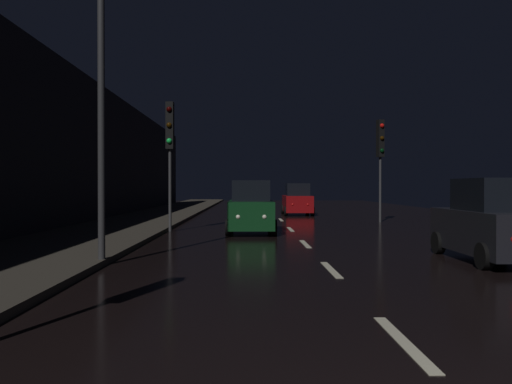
{
  "coord_description": "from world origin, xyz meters",
  "views": [
    {
      "loc": [
        -1.81,
        -3.04,
        1.81
      ],
      "look_at": [
        -1.57,
        12.29,
        1.66
      ],
      "focal_mm": 36.67,
      "sensor_mm": 36.0,
      "label": 1
    }
  ],
  "objects_px": {
    "car_approaching_headlights": "(251,209)",
    "car_parked_right_near": "(493,223)",
    "traffic_light_far_right": "(380,147)",
    "car_distant_taillights": "(297,200)",
    "traffic_light_far_left": "(170,137)",
    "streetlamp_overhead": "(119,28)"
  },
  "relations": [
    {
      "from": "streetlamp_overhead",
      "to": "car_parked_right_near",
      "type": "bearing_deg",
      "value": 3.97
    },
    {
      "from": "car_distant_taillights",
      "to": "streetlamp_overhead",
      "type": "bearing_deg",
      "value": 164.23
    },
    {
      "from": "traffic_light_far_right",
      "to": "streetlamp_overhead",
      "type": "height_order",
      "value": "streetlamp_overhead"
    },
    {
      "from": "traffic_light_far_left",
      "to": "car_approaching_headlights",
      "type": "relative_size",
      "value": 1.28
    },
    {
      "from": "traffic_light_far_left",
      "to": "traffic_light_far_right",
      "type": "relative_size",
      "value": 1.0
    },
    {
      "from": "traffic_light_far_left",
      "to": "car_parked_right_near",
      "type": "relative_size",
      "value": 1.31
    },
    {
      "from": "streetlamp_overhead",
      "to": "car_parked_right_near",
      "type": "distance_m",
      "value": 10.01
    },
    {
      "from": "car_distant_taillights",
      "to": "car_parked_right_near",
      "type": "xyz_separation_m",
      "value": [
        2.79,
        -21.09,
        -0.01
      ]
    },
    {
      "from": "traffic_light_far_right",
      "to": "streetlamp_overhead",
      "type": "distance_m",
      "value": 17.6
    },
    {
      "from": "car_approaching_headlights",
      "to": "traffic_light_far_left",
      "type": "bearing_deg",
      "value": -98.78
    },
    {
      "from": "traffic_light_far_left",
      "to": "car_distant_taillights",
      "type": "bearing_deg",
      "value": 154.32
    },
    {
      "from": "traffic_light_far_right",
      "to": "car_approaching_headlights",
      "type": "xyz_separation_m",
      "value": [
        -6.66,
        -5.93,
        -2.89
      ]
    },
    {
      "from": "traffic_light_far_right",
      "to": "car_distant_taillights",
      "type": "distance_m",
      "value": 8.49
    },
    {
      "from": "traffic_light_far_left",
      "to": "car_parked_right_near",
      "type": "xyz_separation_m",
      "value": [
        9.13,
        -8.54,
        -2.91
      ]
    },
    {
      "from": "streetlamp_overhead",
      "to": "car_distant_taillights",
      "type": "xyz_separation_m",
      "value": [
        6.13,
        21.71,
        -4.5
      ]
    },
    {
      "from": "car_approaching_headlights",
      "to": "car_distant_taillights",
      "type": "xyz_separation_m",
      "value": [
        3.07,
        13.05,
        -0.01
      ]
    },
    {
      "from": "car_approaching_headlights",
      "to": "car_parked_right_near",
      "type": "relative_size",
      "value": 1.02
    },
    {
      "from": "traffic_light_far_right",
      "to": "car_parked_right_near",
      "type": "bearing_deg",
      "value": -16.74
    },
    {
      "from": "car_approaching_headlights",
      "to": "car_parked_right_near",
      "type": "xyz_separation_m",
      "value": [
        5.86,
        -8.04,
        -0.02
      ]
    },
    {
      "from": "traffic_light_far_left",
      "to": "car_distant_taillights",
      "type": "xyz_separation_m",
      "value": [
        6.34,
        12.54,
        -2.91
      ]
    },
    {
      "from": "streetlamp_overhead",
      "to": "car_distant_taillights",
      "type": "distance_m",
      "value": 23.0
    },
    {
      "from": "traffic_light_far_left",
      "to": "streetlamp_overhead",
      "type": "height_order",
      "value": "streetlamp_overhead"
    }
  ]
}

